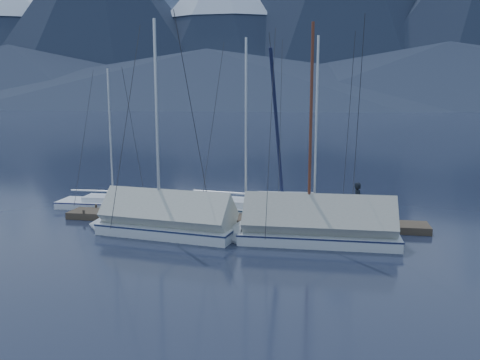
% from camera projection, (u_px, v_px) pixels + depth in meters
% --- Properties ---
extents(ground, '(1000.00, 1000.00, 0.00)m').
position_uv_depth(ground, '(232.00, 234.00, 23.34)').
color(ground, black).
rests_on(ground, ground).
extents(mountain_range, '(877.00, 584.00, 150.50)m').
position_uv_depth(mountain_range, '(334.00, 23.00, 372.54)').
color(mountain_range, '#475675').
rests_on(mountain_range, ground).
extents(dock, '(18.00, 1.50, 0.54)m').
position_uv_depth(dock, '(240.00, 221.00, 25.26)').
color(dock, '#382D23').
rests_on(dock, ground).
extents(mooring_posts, '(15.12, 1.52, 0.35)m').
position_uv_depth(mooring_posts, '(230.00, 216.00, 25.31)').
color(mooring_posts, '#382D23').
rests_on(mooring_posts, ground).
extents(sailboat_open_left, '(6.47, 2.77, 8.52)m').
position_uv_depth(sailboat_open_left, '(121.00, 206.00, 28.66)').
color(sailboat_open_left, white).
rests_on(sailboat_open_left, ground).
extents(sailboat_open_mid, '(7.87, 3.46, 10.11)m').
position_uv_depth(sailboat_open_mid, '(255.00, 212.00, 26.91)').
color(sailboat_open_mid, silver).
rests_on(sailboat_open_mid, ground).
extents(sailboat_open_right, '(7.88, 3.32, 10.24)m').
position_uv_depth(sailboat_open_right, '(324.00, 211.00, 27.15)').
color(sailboat_open_right, '#B8BDC5').
rests_on(sailboat_open_right, ground).
extents(sailboat_covered_near, '(7.96, 3.43, 10.30)m').
position_uv_depth(sailboat_covered_near, '(304.00, 230.00, 22.13)').
color(sailboat_covered_near, silver).
rests_on(sailboat_covered_near, ground).
extents(sailboat_covered_far, '(7.77, 3.51, 10.54)m').
position_uv_depth(sailboat_covered_far, '(157.00, 223.00, 23.39)').
color(sailboat_covered_far, silver).
rests_on(sailboat_covered_far, ground).
extents(person, '(0.57, 0.75, 1.84)m').
position_uv_depth(person, '(358.00, 201.00, 24.42)').
color(person, black).
rests_on(person, dock).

